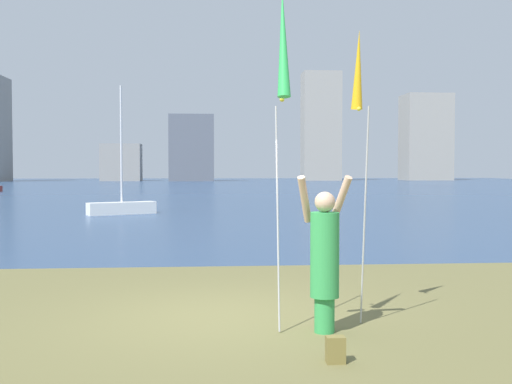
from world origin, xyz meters
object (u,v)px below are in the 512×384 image
Objects in this scene: kite_flag_right at (358,78)px; sailboat_0 at (122,206)px; kite_flag_left at (283,50)px; person at (325,255)px; bag at (335,350)px.

sailboat_0 reaches higher than kite_flag_right.
person is at bearing 27.11° from kite_flag_left.
kite_flag_left is at bearing -77.30° from sailboat_0.
sailboat_0 is (-4.80, 21.30, -3.16)m from kite_flag_left.
person is 2.51m from kite_flag_right.
sailboat_0 reaches higher than person.
kite_flag_right is at bearing 39.28° from person.
bag is (0.46, -0.97, -3.40)m from kite_flag_left.
sailboat_0 is (-5.38, 21.00, -0.61)m from person.
bag is (-0.70, -1.89, -3.21)m from kite_flag_right.
bag is 0.05× the size of sailboat_0.
kite_flag_right is (1.16, 0.92, -0.19)m from kite_flag_left.
bag is at bearing -64.48° from kite_flag_left.
person reaches higher than bag.
person is at bearing 84.63° from bag.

